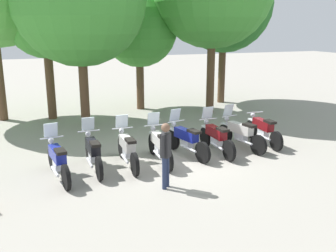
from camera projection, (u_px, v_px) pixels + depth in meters
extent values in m
plane|color=gray|center=(174.00, 159.00, 11.40)|extent=(80.00, 80.00, 0.00)
cylinder|color=black|center=(52.00, 158.00, 10.49)|extent=(0.19, 0.65, 0.64)
cylinder|color=black|center=(66.00, 177.00, 9.18)|extent=(0.19, 0.65, 0.64)
cube|color=silver|center=(51.00, 147.00, 10.41)|extent=(0.17, 0.37, 0.04)
cube|color=navy|center=(57.00, 154.00, 9.79)|extent=(0.39, 0.98, 0.30)
cube|color=silver|center=(58.00, 164.00, 9.81)|extent=(0.27, 0.43, 0.24)
cube|color=black|center=(60.00, 151.00, 9.40)|extent=(0.30, 0.47, 0.08)
cylinder|color=silver|center=(52.00, 148.00, 10.34)|extent=(0.08, 0.23, 0.64)
cylinder|color=silver|center=(52.00, 138.00, 10.17)|extent=(0.62, 0.12, 0.04)
sphere|color=silver|center=(51.00, 141.00, 10.32)|extent=(0.18, 0.18, 0.16)
cylinder|color=silver|center=(55.00, 171.00, 9.50)|extent=(0.17, 0.70, 0.07)
cube|color=silver|center=(51.00, 130.00, 10.17)|extent=(0.37, 0.18, 0.39)
cylinder|color=black|center=(89.00, 151.00, 11.14)|extent=(0.11, 0.64, 0.64)
cylinder|color=black|center=(99.00, 169.00, 9.75)|extent=(0.11, 0.64, 0.64)
cube|color=silver|center=(88.00, 140.00, 11.06)|extent=(0.12, 0.36, 0.04)
cube|color=black|center=(93.00, 146.00, 10.40)|extent=(0.27, 0.95, 0.30)
cube|color=silver|center=(94.00, 156.00, 10.42)|extent=(0.22, 0.40, 0.24)
cube|color=black|center=(95.00, 144.00, 9.99)|extent=(0.25, 0.44, 0.08)
cylinder|color=silver|center=(89.00, 141.00, 10.98)|extent=(0.05, 0.23, 0.64)
cylinder|color=silver|center=(89.00, 131.00, 10.82)|extent=(0.62, 0.04, 0.04)
sphere|color=silver|center=(88.00, 134.00, 10.96)|extent=(0.16, 0.16, 0.16)
cylinder|color=silver|center=(90.00, 163.00, 10.11)|extent=(0.08, 0.70, 0.07)
cube|color=silver|center=(88.00, 124.00, 10.82)|extent=(0.36, 0.14, 0.39)
cylinder|color=black|center=(122.00, 147.00, 11.45)|extent=(0.11, 0.64, 0.64)
cylinder|color=black|center=(135.00, 164.00, 10.04)|extent=(0.11, 0.64, 0.64)
cube|color=silver|center=(121.00, 137.00, 11.36)|extent=(0.13, 0.36, 0.04)
cube|color=silver|center=(127.00, 143.00, 10.70)|extent=(0.27, 0.95, 0.30)
cube|color=silver|center=(128.00, 153.00, 10.72)|extent=(0.23, 0.40, 0.24)
cube|color=black|center=(130.00, 141.00, 10.29)|extent=(0.25, 0.44, 0.08)
cylinder|color=silver|center=(122.00, 138.00, 11.29)|extent=(0.05, 0.23, 0.64)
cylinder|color=silver|center=(122.00, 128.00, 11.12)|extent=(0.62, 0.05, 0.04)
sphere|color=silver|center=(122.00, 131.00, 11.27)|extent=(0.16, 0.16, 0.16)
cylinder|color=silver|center=(125.00, 159.00, 10.41)|extent=(0.08, 0.70, 0.07)
cube|color=silver|center=(122.00, 121.00, 11.12)|extent=(0.36, 0.14, 0.39)
cylinder|color=black|center=(153.00, 144.00, 11.77)|extent=(0.13, 0.64, 0.64)
cylinder|color=black|center=(168.00, 160.00, 10.34)|extent=(0.13, 0.64, 0.64)
cube|color=silver|center=(153.00, 134.00, 11.68)|extent=(0.13, 0.36, 0.04)
cube|color=silver|center=(159.00, 140.00, 11.01)|extent=(0.30, 0.96, 0.30)
cube|color=silver|center=(160.00, 149.00, 11.04)|extent=(0.24, 0.41, 0.24)
cube|color=black|center=(164.00, 137.00, 10.60)|extent=(0.26, 0.45, 0.08)
cylinder|color=silver|center=(153.00, 135.00, 11.60)|extent=(0.06, 0.23, 0.64)
cylinder|color=silver|center=(154.00, 125.00, 11.44)|extent=(0.62, 0.06, 0.04)
sphere|color=silver|center=(153.00, 128.00, 11.59)|extent=(0.17, 0.17, 0.16)
cylinder|color=silver|center=(158.00, 155.00, 10.73)|extent=(0.10, 0.70, 0.07)
cube|color=silver|center=(153.00, 118.00, 11.44)|extent=(0.36, 0.15, 0.39)
cylinder|color=black|center=(173.00, 140.00, 12.23)|extent=(0.24, 0.65, 0.64)
cylinder|color=black|center=(203.00, 153.00, 10.97)|extent=(0.24, 0.65, 0.64)
cube|color=silver|center=(173.00, 130.00, 12.14)|extent=(0.20, 0.38, 0.04)
cube|color=navy|center=(186.00, 134.00, 11.55)|extent=(0.46, 0.98, 0.30)
cube|color=silver|center=(187.00, 143.00, 11.58)|extent=(0.30, 0.44, 0.24)
cube|color=black|center=(194.00, 131.00, 11.18)|extent=(0.33, 0.48, 0.08)
cylinder|color=silver|center=(174.00, 131.00, 12.07)|extent=(0.10, 0.23, 0.64)
cylinder|color=silver|center=(176.00, 121.00, 11.92)|extent=(0.61, 0.17, 0.04)
sphere|color=silver|center=(174.00, 124.00, 12.05)|extent=(0.19, 0.19, 0.16)
cylinder|color=silver|center=(189.00, 149.00, 11.27)|extent=(0.22, 0.70, 0.07)
cube|color=silver|center=(175.00, 115.00, 11.91)|extent=(0.38, 0.21, 0.39)
cylinder|color=black|center=(205.00, 137.00, 12.54)|extent=(0.11, 0.64, 0.64)
cylinder|color=black|center=(229.00, 151.00, 11.14)|extent=(0.11, 0.64, 0.64)
cube|color=silver|center=(205.00, 127.00, 12.45)|extent=(0.13, 0.36, 0.04)
cube|color=maroon|center=(216.00, 132.00, 11.79)|extent=(0.28, 0.95, 0.30)
cube|color=silver|center=(217.00, 141.00, 11.82)|extent=(0.23, 0.40, 0.24)
cube|color=black|center=(223.00, 129.00, 11.39)|extent=(0.25, 0.44, 0.08)
cylinder|color=silver|center=(207.00, 128.00, 12.37)|extent=(0.05, 0.23, 0.64)
cylinder|color=silver|center=(208.00, 119.00, 12.21)|extent=(0.62, 0.05, 0.04)
sphere|color=silver|center=(206.00, 122.00, 12.36)|extent=(0.16, 0.16, 0.16)
cylinder|color=silver|center=(217.00, 146.00, 11.51)|extent=(0.08, 0.70, 0.07)
cube|color=silver|center=(208.00, 113.00, 12.21)|extent=(0.36, 0.14, 0.39)
cylinder|color=black|center=(225.00, 134.00, 12.92)|extent=(0.23, 0.65, 0.64)
cylinder|color=black|center=(258.00, 145.00, 11.66)|extent=(0.23, 0.65, 0.64)
cube|color=silver|center=(225.00, 124.00, 12.83)|extent=(0.19, 0.38, 0.04)
cube|color=silver|center=(240.00, 128.00, 12.24)|extent=(0.45, 0.98, 0.30)
cube|color=silver|center=(241.00, 137.00, 12.27)|extent=(0.30, 0.44, 0.24)
cube|color=black|center=(249.00, 125.00, 11.87)|extent=(0.33, 0.48, 0.08)
cylinder|color=silver|center=(227.00, 125.00, 12.77)|extent=(0.10, 0.23, 0.64)
cylinder|color=silver|center=(229.00, 116.00, 12.61)|extent=(0.61, 0.17, 0.04)
sphere|color=silver|center=(227.00, 119.00, 12.75)|extent=(0.19, 0.19, 0.16)
cylinder|color=silver|center=(244.00, 142.00, 11.96)|extent=(0.22, 0.70, 0.07)
cube|color=silver|center=(228.00, 110.00, 12.61)|extent=(0.38, 0.21, 0.39)
cylinder|color=black|center=(251.00, 129.00, 13.48)|extent=(0.13, 0.64, 0.64)
cylinder|color=black|center=(276.00, 141.00, 12.06)|extent=(0.13, 0.64, 0.64)
cube|color=silver|center=(252.00, 120.00, 13.39)|extent=(0.13, 0.36, 0.04)
cube|color=maroon|center=(263.00, 124.00, 12.73)|extent=(0.30, 0.96, 0.30)
cube|color=silver|center=(263.00, 133.00, 12.75)|extent=(0.24, 0.41, 0.24)
cube|color=black|center=(270.00, 122.00, 12.31)|extent=(0.26, 0.45, 0.08)
cylinder|color=silver|center=(253.00, 121.00, 13.32)|extent=(0.06, 0.23, 0.64)
cylinder|color=silver|center=(255.00, 112.00, 13.15)|extent=(0.62, 0.06, 0.04)
sphere|color=silver|center=(253.00, 115.00, 13.30)|extent=(0.17, 0.17, 0.16)
cylinder|color=silver|center=(264.00, 137.00, 12.44)|extent=(0.10, 0.70, 0.07)
cylinder|color=#232D4C|center=(167.00, 171.00, 9.34)|extent=(0.16, 0.16, 0.80)
cylinder|color=#232D4C|center=(164.00, 174.00, 9.19)|extent=(0.16, 0.16, 0.80)
cube|color=#262628|center=(166.00, 145.00, 9.09)|extent=(0.30, 0.30, 0.60)
cylinder|color=#262628|center=(168.00, 143.00, 9.23)|extent=(0.11, 0.11, 0.57)
cylinder|color=#262628|center=(163.00, 147.00, 8.94)|extent=(0.11, 0.11, 0.57)
sphere|color=brown|center=(166.00, 128.00, 8.98)|extent=(0.31, 0.31, 0.22)
cylinder|color=brown|center=(50.00, 83.00, 16.02)|extent=(0.36, 0.36, 3.05)
sphere|color=#3D8E33|center=(45.00, 18.00, 15.34)|extent=(3.27, 3.27, 3.27)
cylinder|color=brown|center=(84.00, 87.00, 14.88)|extent=(0.36, 0.36, 3.10)
cylinder|color=brown|center=(140.00, 83.00, 18.03)|extent=(0.36, 0.36, 2.53)
sphere|color=#3D8E33|center=(139.00, 28.00, 17.39)|extent=(3.54, 3.54, 3.54)
cylinder|color=brown|center=(211.00, 72.00, 17.16)|extent=(0.36, 0.36, 3.69)
cylinder|color=brown|center=(222.00, 71.00, 19.53)|extent=(0.36, 0.36, 3.28)
sphere|color=#236623|center=(224.00, 3.00, 18.68)|extent=(4.82, 4.82, 4.82)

